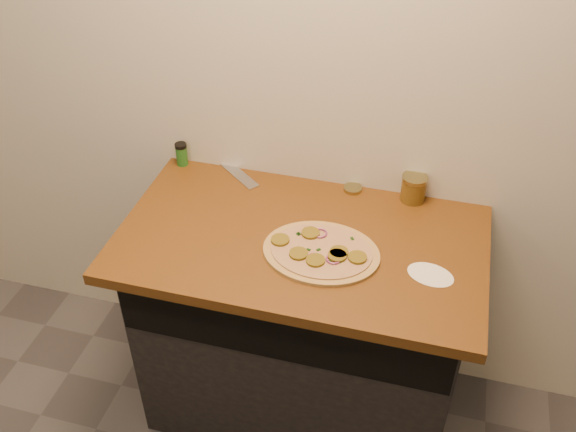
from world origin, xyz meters
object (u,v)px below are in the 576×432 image
(spice_shaker, at_px, (182,154))
(pizza, at_px, (321,252))
(chefs_knife, at_px, (225,162))
(salsa_jar, at_px, (414,188))

(spice_shaker, bearing_deg, pizza, -30.53)
(pizza, bearing_deg, spice_shaker, 149.47)
(chefs_knife, bearing_deg, salsa_jar, -3.59)
(salsa_jar, bearing_deg, chefs_knife, 176.41)
(pizza, xyz_separation_m, salsa_jar, (0.25, 0.37, 0.04))
(chefs_knife, xyz_separation_m, salsa_jar, (0.71, -0.04, 0.04))
(pizza, xyz_separation_m, chefs_knife, (-0.46, 0.41, -0.00))
(pizza, distance_m, salsa_jar, 0.44)
(pizza, bearing_deg, chefs_knife, 138.52)
(salsa_jar, bearing_deg, spice_shaker, -180.00)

